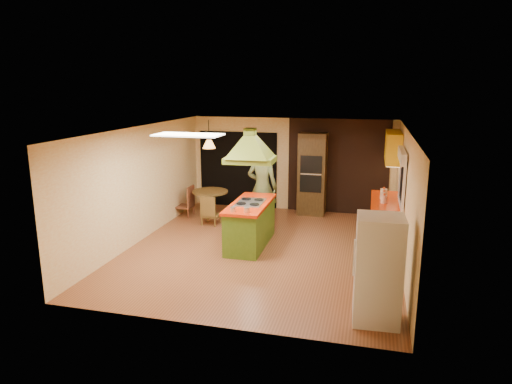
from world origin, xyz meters
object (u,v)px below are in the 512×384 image
(man, at_px, (262,187))
(refrigerator, at_px, (378,270))
(kitchen_island, at_px, (250,224))
(wall_oven, at_px, (312,174))
(canister_large, at_px, (384,194))
(dining_table, at_px, (210,199))

(man, distance_m, refrigerator, 4.78)
(man, bearing_deg, kitchen_island, 94.50)
(wall_oven, xyz_separation_m, canister_large, (1.78, -1.68, -0.04))
(kitchen_island, distance_m, refrigerator, 3.75)
(man, bearing_deg, wall_oven, -121.53)
(kitchen_island, distance_m, dining_table, 2.42)
(kitchen_island, xyz_separation_m, canister_large, (2.73, 1.10, 0.56))
(kitchen_island, height_order, refrigerator, refrigerator)
(wall_oven, bearing_deg, refrigerator, -72.44)
(kitchen_island, height_order, man, man)
(kitchen_island, distance_m, wall_oven, 2.99)
(refrigerator, distance_m, wall_oven, 5.70)
(refrigerator, xyz_separation_m, dining_table, (-4.17, 4.52, -0.31))
(kitchen_island, relative_size, wall_oven, 0.87)
(man, relative_size, dining_table, 2.16)
(refrigerator, bearing_deg, dining_table, 129.94)
(refrigerator, relative_size, dining_table, 1.73)
(kitchen_island, distance_m, man, 1.39)
(wall_oven, height_order, dining_table, wall_oven)
(refrigerator, height_order, dining_table, refrigerator)
(refrigerator, bearing_deg, canister_large, 85.34)
(man, distance_m, wall_oven, 1.79)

